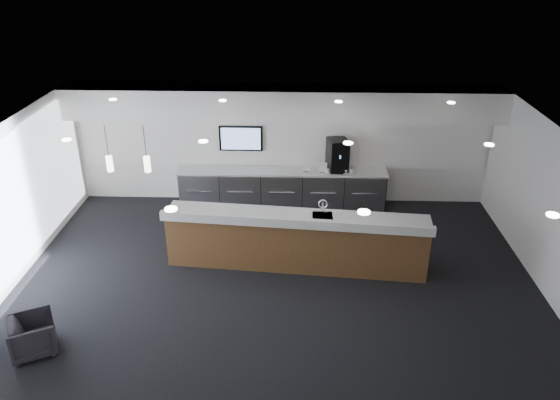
{
  "coord_description": "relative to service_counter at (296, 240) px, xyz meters",
  "views": [
    {
      "loc": [
        0.37,
        -8.52,
        6.04
      ],
      "look_at": [
        0.03,
        1.3,
        1.28
      ],
      "focal_mm": 35.0,
      "sensor_mm": 36.0,
      "label": 1
    }
  ],
  "objects": [
    {
      "name": "soffit_bulkhead",
      "position": [
        -0.36,
        2.64,
        2.07
      ],
      "size": [
        10.0,
        0.9,
        0.7
      ],
      "primitive_type": "cube",
      "color": "white",
      "rests_on": "back_wall"
    },
    {
      "name": "cup_1",
      "position": [
        1.16,
        2.6,
        0.42
      ],
      "size": [
        0.13,
        0.13,
        0.09
      ],
      "primitive_type": "imported",
      "rotation": [
        0.0,
        0.0,
        0.65
      ],
      "color": "white",
      "rests_on": "back_credenza"
    },
    {
      "name": "cup_0",
      "position": [
        1.3,
        2.6,
        0.42
      ],
      "size": [
        0.09,
        0.09,
        0.09
      ],
      "primitive_type": "imported",
      "color": "white",
      "rests_on": "back_credenza"
    },
    {
      "name": "coffee_machine",
      "position": [
        0.96,
        2.78,
        0.76
      ],
      "size": [
        0.55,
        0.63,
        0.78
      ],
      "rotation": [
        0.0,
        0.0,
        0.25
      ],
      "color": "black",
      "rests_on": "back_credenza"
    },
    {
      "name": "window_blinds_wall",
      "position": [
        -5.32,
        -0.91,
        0.92
      ],
      "size": [
        0.04,
        7.36,
        2.55
      ],
      "primitive_type": "cube",
      "color": "silver",
      "rests_on": "left_wall"
    },
    {
      "name": "ceiling_can_lights",
      "position": [
        -0.36,
        -0.91,
        2.39
      ],
      "size": [
        7.0,
        5.0,
        0.02
      ],
      "primitive_type": null,
      "color": "white",
      "rests_on": "ceiling"
    },
    {
      "name": "wall_tv",
      "position": [
        -1.36,
        2.99,
        1.07
      ],
      "size": [
        1.05,
        0.08,
        0.62
      ],
      "color": "black",
      "rests_on": "back_wall"
    },
    {
      "name": "cup_4",
      "position": [
        0.74,
        2.6,
        0.42
      ],
      "size": [
        0.13,
        0.13,
        0.09
      ],
      "primitive_type": "imported",
      "rotation": [
        0.0,
        0.0,
        2.58
      ],
      "color": "white",
      "rests_on": "back_credenza"
    },
    {
      "name": "back_credenza",
      "position": [
        -0.36,
        2.73,
        -0.1
      ],
      "size": [
        5.06,
        0.66,
        0.95
      ],
      "color": "#989CA0",
      "rests_on": "ground"
    },
    {
      "name": "alcove_panel",
      "position": [
        -0.36,
        3.06,
        1.02
      ],
      "size": [
        9.8,
        0.06,
        1.4
      ],
      "primitive_type": "cube",
      "color": "white",
      "rests_on": "back_wall"
    },
    {
      "name": "pendant_right",
      "position": [
        -3.46,
        -0.11,
        1.67
      ],
      "size": [
        0.12,
        0.12,
        0.3
      ],
      "primitive_type": "cylinder",
      "color": "beige",
      "rests_on": "ceiling"
    },
    {
      "name": "cup_3",
      "position": [
        0.88,
        2.6,
        0.42
      ],
      "size": [
        0.12,
        0.12,
        0.09
      ],
      "primitive_type": "imported",
      "rotation": [
        0.0,
        0.0,
        1.94
      ],
      "color": "white",
      "rests_on": "back_credenza"
    },
    {
      "name": "ground",
      "position": [
        -0.36,
        -0.91,
        -0.58
      ],
      "size": [
        10.0,
        10.0,
        0.0
      ],
      "primitive_type": "plane",
      "color": "black",
      "rests_on": "ground"
    },
    {
      "name": "ceiling",
      "position": [
        -0.36,
        -0.91,
        2.42
      ],
      "size": [
        10.0,
        8.0,
        0.02
      ],
      "primitive_type": "cube",
      "color": "black",
      "rests_on": "back_wall"
    },
    {
      "name": "cup_2",
      "position": [
        1.02,
        2.6,
        0.42
      ],
      "size": [
        0.11,
        0.11,
        0.09
      ],
      "primitive_type": "imported",
      "rotation": [
        0.0,
        0.0,
        1.29
      ],
      "color": "white",
      "rests_on": "back_credenza"
    },
    {
      "name": "pendant_left",
      "position": [
        -2.76,
        -0.11,
        1.67
      ],
      "size": [
        0.12,
        0.12,
        0.3
      ],
      "primitive_type": "cylinder",
      "color": "beige",
      "rests_on": "ceiling"
    },
    {
      "name": "info_sign_right",
      "position": [
        0.62,
        2.62,
        0.5
      ],
      "size": [
        0.19,
        0.06,
        0.25
      ],
      "primitive_type": "cube",
      "rotation": [
        0.0,
        0.0,
        -0.21
      ],
      "color": "white",
      "rests_on": "back_credenza"
    },
    {
      "name": "armchair",
      "position": [
        -4.17,
        -2.7,
        -0.26
      ],
      "size": [
        0.93,
        0.92,
        0.63
      ],
      "primitive_type": "imported",
      "rotation": [
        0.0,
        0.0,
        2.05
      ],
      "color": "black",
      "rests_on": "ground"
    },
    {
      "name": "info_sign_left",
      "position": [
        0.24,
        2.64,
        0.5
      ],
      "size": [
        0.18,
        0.04,
        0.24
      ],
      "primitive_type": "cube",
      "rotation": [
        0.0,
        0.0,
        -0.1
      ],
      "color": "white",
      "rests_on": "back_credenza"
    },
    {
      "name": "back_wall",
      "position": [
        -0.36,
        3.09,
        0.92
      ],
      "size": [
        10.0,
        0.02,
        3.0
      ],
      "primitive_type": "cube",
      "color": "white",
      "rests_on": "ground"
    },
    {
      "name": "service_counter",
      "position": [
        0.0,
        0.0,
        0.0
      ],
      "size": [
        5.26,
        1.33,
        1.49
      ],
      "rotation": [
        0.0,
        0.0,
        -0.09
      ],
      "color": "brown",
      "rests_on": "ground"
    }
  ]
}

